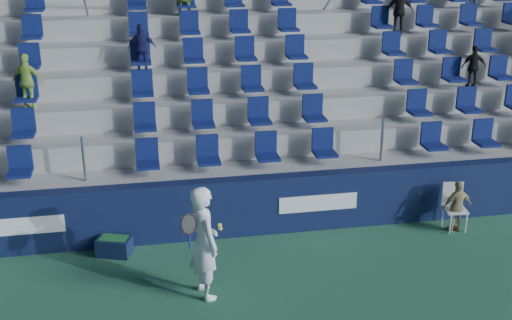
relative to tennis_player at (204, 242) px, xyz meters
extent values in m
cube|color=#10193D|center=(0.99, 2.08, -0.39)|extent=(24.00, 0.30, 1.20)
cube|color=white|center=(2.49, 1.92, -0.37)|extent=(1.60, 0.02, 0.34)
cube|color=#A1A19C|center=(0.99, 2.66, -0.39)|extent=(24.00, 0.85, 1.20)
cube|color=#A1A19C|center=(0.99, 3.51, -0.14)|extent=(24.00, 0.85, 1.70)
cube|color=#A1A19C|center=(0.99, 4.36, 0.11)|extent=(24.00, 0.85, 2.20)
cube|color=#A1A19C|center=(0.99, 5.21, 0.36)|extent=(24.00, 0.85, 2.70)
cube|color=#A1A19C|center=(0.99, 6.06, 0.61)|extent=(24.00, 0.85, 3.20)
cube|color=#A1A19C|center=(0.99, 6.91, 0.86)|extent=(24.00, 0.85, 3.70)
cube|color=#A1A19C|center=(0.99, 7.76, 1.11)|extent=(24.00, 0.85, 4.20)
cube|color=#A1A19C|center=(0.99, 8.61, 1.36)|extent=(24.00, 0.85, 4.70)
cube|color=#A1A19C|center=(0.99, 9.46, 1.61)|extent=(24.00, 0.85, 5.20)
cube|color=#A1A19C|center=(0.99, 10.13, 2.11)|extent=(24.00, 0.50, 6.20)
cube|color=#0D194F|center=(0.99, 2.66, 0.56)|extent=(16.05, 0.50, 0.70)
cube|color=#0D194F|center=(0.99, 3.51, 1.06)|extent=(16.05, 0.50, 0.70)
cube|color=#0D194F|center=(0.99, 4.36, 1.56)|extent=(16.05, 0.50, 0.70)
cube|color=#0D194F|center=(0.99, 5.21, 2.06)|extent=(16.05, 0.50, 0.70)
cube|color=#0D194F|center=(0.99, 6.06, 2.56)|extent=(16.05, 0.50, 0.70)
cube|color=#0D194F|center=(0.99, 6.91, 3.06)|extent=(16.05, 0.50, 0.70)
imported|color=#97BF4C|center=(-3.15, 4.31, 1.80)|extent=(0.74, 0.47, 1.16)
imported|color=black|center=(5.62, 6.01, 2.79)|extent=(0.73, 0.49, 1.15)
imported|color=black|center=(6.85, 4.31, 1.71)|extent=(0.60, 0.32, 0.98)
imported|color=#171746|center=(-0.77, 5.16, 2.25)|extent=(0.63, 0.28, 1.07)
imported|color=silver|center=(0.00, 0.00, 0.00)|extent=(0.66, 0.83, 1.97)
cylinder|color=navy|center=(-0.25, -0.25, 0.17)|extent=(0.03, 0.03, 0.28)
torus|color=black|center=(-0.25, -0.25, 0.47)|extent=(0.30, 0.17, 0.28)
plane|color=#262626|center=(-0.25, -0.25, 0.47)|extent=(0.30, 0.16, 0.29)
sphere|color=yellow|center=(0.25, -0.20, 0.33)|extent=(0.07, 0.07, 0.07)
sphere|color=yellow|center=(0.25, -0.14, 0.36)|extent=(0.07, 0.07, 0.07)
cube|color=white|center=(5.24, 1.48, -0.55)|extent=(0.48, 0.48, 0.04)
cube|color=white|center=(5.24, 1.69, -0.28)|extent=(0.42, 0.10, 0.52)
cylinder|color=white|center=(5.06, 1.31, -0.78)|extent=(0.03, 0.03, 0.42)
cylinder|color=white|center=(5.41, 1.31, -0.78)|extent=(0.03, 0.03, 0.42)
cylinder|color=white|center=(5.06, 1.66, -0.78)|extent=(0.03, 0.03, 0.42)
cylinder|color=white|center=(5.41, 1.66, -0.78)|extent=(0.03, 0.03, 0.42)
imported|color=tan|center=(5.24, 1.43, -0.45)|extent=(0.66, 0.32, 1.08)
cube|color=#0E1935|center=(-1.54, 1.68, -0.82)|extent=(0.72, 0.59, 0.34)
cube|color=#1E662D|center=(-1.54, 1.68, -0.74)|extent=(0.58, 0.44, 0.20)
camera|label=1|loc=(-0.86, -9.32, 4.95)|focal=45.00mm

